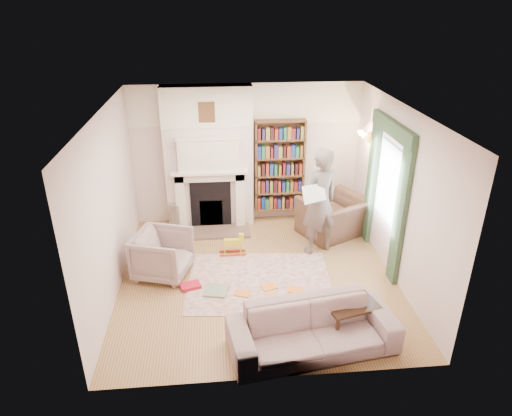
{
  "coord_description": "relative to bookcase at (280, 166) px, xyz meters",
  "views": [
    {
      "loc": [
        -0.63,
        -6.42,
        4.29
      ],
      "look_at": [
        0.0,
        0.25,
        1.15
      ],
      "focal_mm": 32.0,
      "sensor_mm": 36.0,
      "label": 1
    }
  ],
  "objects": [
    {
      "name": "rug",
      "position": [
        -0.63,
        -2.29,
        -1.17
      ],
      "size": [
        2.47,
        1.98,
        0.01
      ],
      "primitive_type": "cube",
      "rotation": [
        0.0,
        0.0,
        -0.08
      ],
      "color": "beige",
      "rests_on": "floor"
    },
    {
      "name": "sofa",
      "position": [
        -0.09,
        -3.9,
        -0.85
      ],
      "size": [
        2.3,
        1.18,
        0.64
      ],
      "primitive_type": "imported",
      "rotation": [
        0.0,
        0.0,
        0.15
      ],
      "color": "#A8988B",
      "rests_on": "floor"
    },
    {
      "name": "wall_left",
      "position": [
        -2.9,
        -2.12,
        0.22
      ],
      "size": [
        0.0,
        4.5,
        4.5
      ],
      "primitive_type": "plane",
      "rotation": [
        1.57,
        0.0,
        1.57
      ],
      "color": "white",
      "rests_on": "floor"
    },
    {
      "name": "curtain_left",
      "position": [
        1.55,
        -2.42,
        0.02
      ],
      "size": [
        0.07,
        0.32,
        2.4
      ],
      "primitive_type": "cube",
      "color": "#2B432C",
      "rests_on": "floor"
    },
    {
      "name": "man_reading",
      "position": [
        0.52,
        -1.38,
        -0.19
      ],
      "size": [
        0.85,
        0.72,
        1.97
      ],
      "primitive_type": "imported",
      "rotation": [
        0.0,
        0.0,
        3.55
      ],
      "color": "#60534C",
      "rests_on": "floor"
    },
    {
      "name": "window",
      "position": [
        1.58,
        -1.72,
        0.27
      ],
      "size": [
        0.02,
        0.9,
        1.3
      ],
      "primitive_type": "cube",
      "color": "silver",
      "rests_on": "wall_right"
    },
    {
      "name": "pelmet",
      "position": [
        1.54,
        -1.72,
        1.2
      ],
      "size": [
        0.09,
        1.7,
        0.24
      ],
      "primitive_type": "cube",
      "color": "#2B432C",
      "rests_on": "wall_right"
    },
    {
      "name": "board_game",
      "position": [
        -1.35,
        -2.5,
        -1.15
      ],
      "size": [
        0.43,
        0.43,
        0.03
      ],
      "primitive_type": "cube",
      "rotation": [
        0.0,
        0.0,
        -0.24
      ],
      "color": "gold",
      "rests_on": "rug"
    },
    {
      "name": "coffee_table",
      "position": [
        0.51,
        -3.59,
        -0.95
      ],
      "size": [
        0.79,
        0.61,
        0.45
      ],
      "primitive_type": null,
      "rotation": [
        0.0,
        0.0,
        0.25
      ],
      "color": "#341B12",
      "rests_on": "floor"
    },
    {
      "name": "game_box_lid",
      "position": [
        -1.76,
        -2.35,
        -1.14
      ],
      "size": [
        0.37,
        0.29,
        0.05
      ],
      "primitive_type": "cube",
      "rotation": [
        0.0,
        0.0,
        0.28
      ],
      "color": "#AE1327",
      "rests_on": "rug"
    },
    {
      "name": "fireplace",
      "position": [
        -1.4,
        -0.07,
        0.21
      ],
      "size": [
        1.7,
        0.58,
        2.8
      ],
      "color": "white",
      "rests_on": "floor"
    },
    {
      "name": "wall_sconce",
      "position": [
        1.38,
        -0.62,
        0.72
      ],
      "size": [
        0.2,
        0.24,
        0.24
      ],
      "primitive_type": null,
      "color": "gold",
      "rests_on": "wall_right"
    },
    {
      "name": "rocking_horse",
      "position": [
        -1.03,
        -1.37,
        -0.97
      ],
      "size": [
        0.48,
        0.19,
        0.42
      ],
      "primitive_type": null,
      "rotation": [
        0.0,
        0.0,
        -0.0
      ],
      "color": "gold",
      "rests_on": "rug"
    },
    {
      "name": "newspaper",
      "position": [
        0.37,
        -1.58,
        0.07
      ],
      "size": [
        0.46,
        0.29,
        0.3
      ],
      "primitive_type": "cube",
      "rotation": [
        -0.35,
        0.0,
        0.41
      ],
      "color": "white",
      "rests_on": "man_reading"
    },
    {
      "name": "bookcase",
      "position": [
        0.0,
        0.0,
        0.0
      ],
      "size": [
        1.0,
        0.24,
        1.85
      ],
      "primitive_type": "cube",
      "color": "brown",
      "rests_on": "floor"
    },
    {
      "name": "wall_right",
      "position": [
        1.6,
        -2.12,
        0.22
      ],
      "size": [
        0.0,
        4.5,
        4.5
      ],
      "primitive_type": "plane",
      "rotation": [
        1.57,
        0.0,
        -1.57
      ],
      "color": "white",
      "rests_on": "floor"
    },
    {
      "name": "armchair_left",
      "position": [
        -2.21,
        -1.92,
        -0.78
      ],
      "size": [
        1.07,
        1.05,
        0.78
      ],
      "primitive_type": "imported",
      "rotation": [
        0.0,
        0.0,
        1.27
      ],
      "color": "#BCAA9B",
      "rests_on": "floor"
    },
    {
      "name": "armchair_reading",
      "position": [
        0.97,
        -0.78,
        -0.79
      ],
      "size": [
        1.52,
        1.45,
        0.77
      ],
      "primitive_type": "imported",
      "rotation": [
        0.0,
        0.0,
        3.6
      ],
      "color": "#483026",
      "rests_on": "floor"
    },
    {
      "name": "wall_back",
      "position": [
        -0.65,
        0.13,
        0.22
      ],
      "size": [
        4.5,
        0.0,
        4.5
      ],
      "primitive_type": "plane",
      "rotation": [
        1.57,
        0.0,
        0.0
      ],
      "color": "white",
      "rests_on": "floor"
    },
    {
      "name": "ceiling",
      "position": [
        -0.65,
        -2.12,
        1.62
      ],
      "size": [
        4.5,
        4.5,
        0.0
      ],
      "primitive_type": "plane",
      "rotation": [
        3.14,
        0.0,
        0.0
      ],
      "color": "white",
      "rests_on": "wall_back"
    },
    {
      "name": "curtain_right",
      "position": [
        1.55,
        -1.02,
        0.02
      ],
      "size": [
        0.07,
        0.32,
        2.4
      ],
      "primitive_type": "cube",
      "color": "#2B432C",
      "rests_on": "floor"
    },
    {
      "name": "comic_annuals",
      "position": [
        -0.5,
        -2.62,
        -1.16
      ],
      "size": [
        1.14,
        0.58,
        0.02
      ],
      "color": "red",
      "rests_on": "rug"
    },
    {
      "name": "paraffin_heater",
      "position": [
        -2.11,
        -0.25,
        -0.9
      ],
      "size": [
        0.27,
        0.27,
        0.55
      ],
      "primitive_type": "cylinder",
      "rotation": [
        0.0,
        0.0,
        0.15
      ],
      "color": "#95989C",
      "rests_on": "floor"
    },
    {
      "name": "floor",
      "position": [
        -0.65,
        -2.12,
        -1.18
      ],
      "size": [
        4.5,
        4.5,
        0.0
      ],
      "primitive_type": "plane",
      "color": "brown",
      "rests_on": "ground"
    },
    {
      "name": "wall_front",
      "position": [
        -0.65,
        -4.37,
        0.22
      ],
      "size": [
        4.5,
        0.0,
        4.5
      ],
      "primitive_type": "plane",
      "rotation": [
        -1.57,
        0.0,
        0.0
      ],
      "color": "white",
      "rests_on": "floor"
    }
  ]
}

